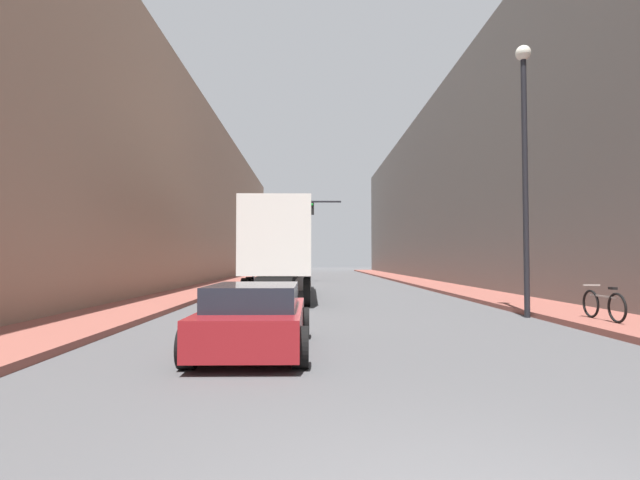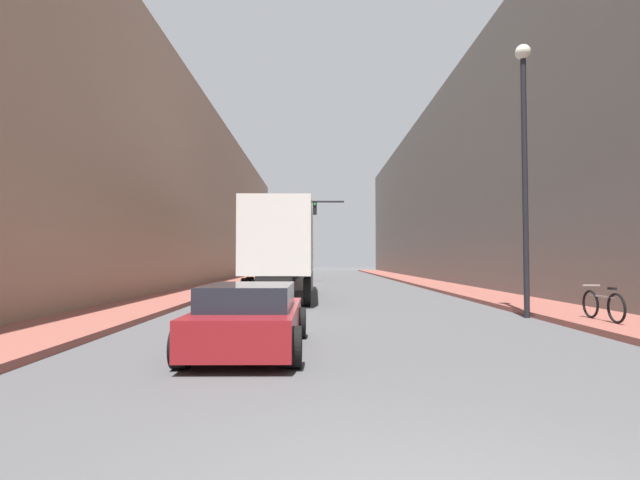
# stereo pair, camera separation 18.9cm
# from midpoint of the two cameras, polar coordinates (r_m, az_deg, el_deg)

# --- Properties ---
(sidewalk_right) EXTENTS (2.58, 80.00, 0.15)m
(sidewalk_right) POSITION_cam_midpoint_polar(r_m,az_deg,el_deg) (33.67, 11.86, -4.87)
(sidewalk_right) COLOR brown
(sidewalk_right) RESTS_ON ground
(sidewalk_left) EXTENTS (2.58, 80.00, 0.15)m
(sidewalk_left) POSITION_cam_midpoint_polar(r_m,az_deg,el_deg) (33.32, -10.99, -4.91)
(sidewalk_left) COLOR brown
(sidewalk_left) RESTS_ON ground
(building_right) EXTENTS (6.00, 80.00, 13.66)m
(building_right) POSITION_cam_midpoint_polar(r_m,az_deg,el_deg) (35.22, 18.63, 6.34)
(building_right) COLOR #66605B
(building_right) RESTS_ON ground
(building_left) EXTENTS (6.00, 80.00, 12.22)m
(building_left) POSITION_cam_midpoint_polar(r_m,az_deg,el_deg) (34.57, -17.97, 5.28)
(building_left) COLOR #997A66
(building_left) RESTS_ON ground
(semi_truck) EXTENTS (2.47, 12.80, 3.83)m
(semi_truck) POSITION_cam_midpoint_polar(r_m,az_deg,el_deg) (22.73, -4.38, -0.95)
(semi_truck) COLOR silver
(semi_truck) RESTS_ON ground
(sedan_car) EXTENTS (1.95, 4.23, 1.20)m
(sedan_car) POSITION_cam_midpoint_polar(r_m,az_deg,el_deg) (9.21, -8.01, -8.82)
(sedan_car) COLOR maroon
(sedan_car) RESTS_ON ground
(traffic_signal_gantry) EXTENTS (6.51, 0.35, 6.19)m
(traffic_signal_gantry) POSITION_cam_midpoint_polar(r_m,az_deg,el_deg) (36.56, -5.33, 1.93)
(traffic_signal_gantry) COLOR black
(traffic_signal_gantry) RESTS_ON ground
(street_lamp) EXTENTS (0.44, 0.44, 7.85)m
(street_lamp) POSITION_cam_midpoint_polar(r_m,az_deg,el_deg) (15.70, 22.02, 10.02)
(street_lamp) COLOR black
(street_lamp) RESTS_ON ground
(parked_bicycle) EXTENTS (0.44, 1.82, 0.86)m
(parked_bicycle) POSITION_cam_midpoint_polar(r_m,az_deg,el_deg) (14.17, 29.32, -6.48)
(parked_bicycle) COLOR black
(parked_bicycle) RESTS_ON sidewalk_right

